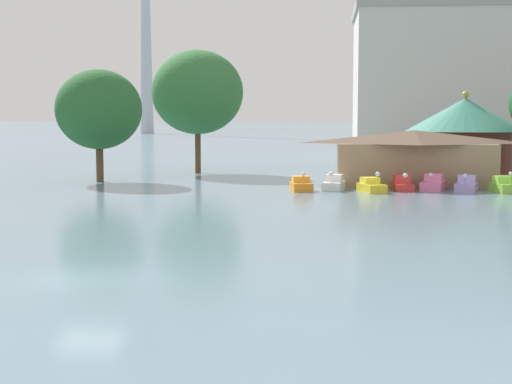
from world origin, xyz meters
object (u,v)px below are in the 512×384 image
pedal_boat_lime (504,186)px  shoreline_tree_mid (197,92)px  pedal_boat_yellow (371,186)px  pedal_boat_red (402,184)px  pedal_boat_lavender (466,185)px  background_building_block (478,84)px  pedal_boat_orange (301,185)px  pedal_boat_pink (433,184)px  pedal_boat_white (334,184)px  boathouse (414,157)px  green_roof_pavilion (465,133)px  shoreline_tree_tall_left (99,110)px

pedal_boat_lime → shoreline_tree_mid: (-28.54, 19.15, 8.27)m
pedal_boat_lime → pedal_boat_yellow: bearing=-100.3°
pedal_boat_red → pedal_boat_lavender: bearing=83.9°
background_building_block → shoreline_tree_mid: bearing=-139.2°
pedal_boat_orange → pedal_boat_red: bearing=85.3°
pedal_boat_pink → pedal_boat_lime: bearing=97.0°
pedal_boat_red → pedal_boat_pink: size_ratio=0.88×
pedal_boat_white → pedal_boat_lavender: (10.97, -0.11, 0.01)m
pedal_boat_red → pedal_boat_white: bearing=-94.7°
pedal_boat_orange → pedal_boat_white: 2.89m
pedal_boat_lime → boathouse: (-6.61, 5.77, 2.04)m
pedal_boat_yellow → pedal_boat_pink: bearing=87.2°
pedal_boat_pink → pedal_boat_lime: 5.65m
pedal_boat_white → pedal_boat_orange: bearing=-60.8°
pedal_boat_lavender → background_building_block: background_building_block is taller
pedal_boat_white → pedal_boat_pink: 8.29m
pedal_boat_white → pedal_boat_red: (5.72, 0.01, 0.00)m
pedal_boat_pink → pedal_boat_lavender: 2.70m
pedal_boat_orange → pedal_boat_lavender: bearing=82.5°
green_roof_pavilion → pedal_boat_pink: bearing=-109.9°
pedal_boat_orange → pedal_boat_lavender: 13.74m
pedal_boat_white → boathouse: boathouse is taller
pedal_boat_red → pedal_boat_yellow: bearing=-66.9°
pedal_boat_yellow → pedal_boat_lavender: size_ratio=1.10×
pedal_boat_white → pedal_boat_red: pedal_boat_white is taller
pedal_boat_orange → pedal_boat_red: (8.46, 0.91, 0.03)m
pedal_boat_yellow → shoreline_tree_tall_left: (-25.19, 7.66, 6.36)m
pedal_boat_pink → shoreline_tree_tall_left: 31.65m
shoreline_tree_tall_left → background_building_block: background_building_block is taller
pedal_boat_pink → pedal_boat_orange: bearing=-66.4°
pedal_boat_pink → green_roof_pavilion: (4.88, 13.44, 3.95)m
shoreline_tree_mid → pedal_boat_red: bearing=-41.8°
pedal_boat_white → pedal_boat_lavender: 10.97m
pedal_boat_pink → shoreline_tree_tall_left: shoreline_tree_tall_left is taller
pedal_boat_orange → background_building_block: (23.93, 50.11, 10.44)m
pedal_boat_orange → pedal_boat_lime: size_ratio=1.04×
shoreline_tree_mid → shoreline_tree_tall_left: bearing=-121.7°
boathouse → pedal_boat_lime: bearing=-41.2°
pedal_boat_red → pedal_boat_lime: bearing=79.1°
pedal_boat_pink → shoreline_tree_mid: bearing=-110.3°
pedal_boat_lavender → shoreline_tree_mid: shoreline_tree_mid is taller
pedal_boat_yellow → pedal_boat_lime: (10.79, 0.54, 0.06)m
pedal_boat_lavender → boathouse: boathouse is taller
pedal_boat_pink → pedal_boat_lime: (5.55, -1.07, -0.01)m
pedal_boat_red → green_roof_pavilion: size_ratio=0.24×
pedal_boat_pink → background_building_block: 51.73m
pedal_boat_orange → pedal_boat_lavender: (13.71, 0.79, 0.03)m
pedal_boat_lime → green_roof_pavilion: bearing=169.5°
pedal_boat_red → shoreline_tree_tall_left: bearing=-107.4°
pedal_boat_white → background_building_block: 54.58m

